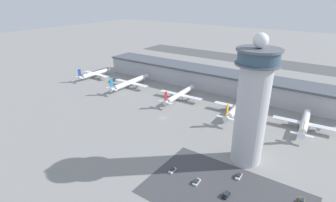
{
  "coord_description": "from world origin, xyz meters",
  "views": [
    {
      "loc": [
        88.85,
        -122.94,
        74.21
      ],
      "look_at": [
        -4.5,
        12.12,
        6.57
      ],
      "focal_mm": 28.0,
      "sensor_mm": 36.0,
      "label": 1
    }
  ],
  "objects": [
    {
      "name": "service_truck_fuel",
      "position": [
        -80.88,
        35.42,
        0.87
      ],
      "size": [
        3.27,
        8.04,
        2.53
      ],
      "color": "black",
      "rests_on": "ground"
    },
    {
      "name": "airplane_gate_delta",
      "position": [
        36.8,
        33.86,
        4.65
      ],
      "size": [
        33.64,
        43.96,
        14.07
      ],
      "color": "white",
      "rests_on": "ground"
    },
    {
      "name": "car_black_suv",
      "position": [
        35.39,
        -42.06,
        0.57
      ],
      "size": [
        1.79,
        4.2,
        1.48
      ],
      "color": "black",
      "rests_on": "ground"
    },
    {
      "name": "service_truck_baggage",
      "position": [
        49.93,
        5.56,
        0.88
      ],
      "size": [
        6.01,
        2.57,
        2.54
      ],
      "color": "black",
      "rests_on": "ground"
    },
    {
      "name": "service_truck_catering",
      "position": [
        51.22,
        22.29,
        0.87
      ],
      "size": [
        6.66,
        7.3,
        2.51
      ],
      "color": "black",
      "rests_on": "ground"
    },
    {
      "name": "car_green_van",
      "position": [
        48.11,
        -42.75,
        0.54
      ],
      "size": [
        2.03,
        4.6,
        1.39
      ],
      "color": "black",
      "rests_on": "ground"
    },
    {
      "name": "terminal_building",
      "position": [
        0.0,
        70.0,
        8.0
      ],
      "size": [
        208.24,
        25.0,
        15.81
      ],
      "color": "#B2B2B7",
      "rests_on": "ground"
    },
    {
      "name": "airplane_gate_alpha",
      "position": [
        -103.33,
        33.97,
        3.96
      ],
      "size": [
        31.7,
        35.77,
        11.89
      ],
      "color": "white",
      "rests_on": "ground"
    },
    {
      "name": "control_tower",
      "position": [
        59.18,
        -14.82,
        29.17
      ],
      "size": [
        18.78,
        18.78,
        59.94
      ],
      "color": "#BCBCC1",
      "rests_on": "ground"
    },
    {
      "name": "airplane_gate_charlie",
      "position": [
        -8.22,
        32.86,
        3.86
      ],
      "size": [
        35.28,
        39.83,
        11.85
      ],
      "color": "white",
      "rests_on": "ground"
    },
    {
      "name": "car_yellow_taxi",
      "position": [
        61.42,
        -29.04,
        0.57
      ],
      "size": [
        1.99,
        4.76,
        1.47
      ],
      "color": "black",
      "rests_on": "ground"
    },
    {
      "name": "ground_plane",
      "position": [
        0.0,
        0.0,
        0.0
      ],
      "size": [
        1000.0,
        1000.0,
        0.0
      ],
      "primitive_type": "plane",
      "color": "gray"
    },
    {
      "name": "airplane_gate_bravo",
      "position": [
        -57.3,
        32.12,
        4.38
      ],
      "size": [
        33.83,
        44.47,
        13.28
      ],
      "color": "white",
      "rests_on": "ground"
    },
    {
      "name": "runway_strip",
      "position": [
        0.0,
        187.95,
        0.0
      ],
      "size": [
        312.37,
        44.0,
        0.01
      ],
      "primitive_type": "cube",
      "color": "#515154",
      "rests_on": "ground"
    },
    {
      "name": "parking_lot_surface",
      "position": [
        60.98,
        -42.46,
        0.0
      ],
      "size": [
        64.0,
        40.0,
        0.01
      ],
      "primitive_type": "cube",
      "color": "#424247",
      "rests_on": "ground"
    },
    {
      "name": "car_maroon_suv",
      "position": [
        86.66,
        -29.67,
        0.6
      ],
      "size": [
        2.0,
        4.24,
        1.55
      ],
      "color": "black",
      "rests_on": "ground"
    },
    {
      "name": "airplane_gate_echo",
      "position": [
        77.06,
        34.24,
        4.23
      ],
      "size": [
        35.6,
        35.22,
        13.06
      ],
      "color": "silver",
      "rests_on": "ground"
    },
    {
      "name": "car_blue_compact",
      "position": [
        61.48,
        -43.07,
        0.61
      ],
      "size": [
        2.04,
        4.3,
        1.57
      ],
      "color": "black",
      "rests_on": "ground"
    }
  ]
}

